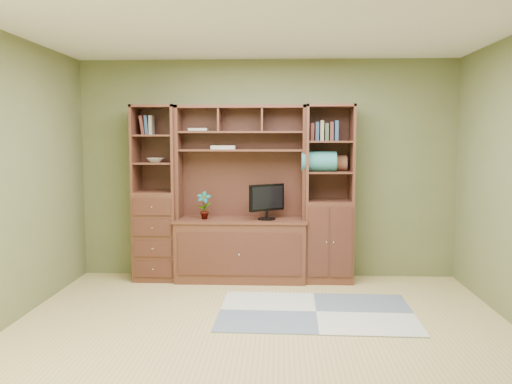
{
  "coord_description": "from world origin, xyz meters",
  "views": [
    {
      "loc": [
        0.16,
        -4.51,
        1.66
      ],
      "look_at": [
        -0.1,
        1.2,
        1.1
      ],
      "focal_mm": 38.0,
      "sensor_mm": 36.0,
      "label": 1
    }
  ],
  "objects_px": {
    "center_hutch": "(241,194)",
    "right_tower": "(329,194)",
    "left_tower": "(156,193)",
    "monitor": "(267,195)"
  },
  "relations": [
    {
      "from": "left_tower",
      "to": "right_tower",
      "type": "xyz_separation_m",
      "value": [
        2.02,
        0.0,
        0.0
      ]
    },
    {
      "from": "left_tower",
      "to": "monitor",
      "type": "relative_size",
      "value": 3.62
    },
    {
      "from": "center_hutch",
      "to": "monitor",
      "type": "xyz_separation_m",
      "value": [
        0.31,
        -0.03,
        -0.01
      ]
    },
    {
      "from": "right_tower",
      "to": "monitor",
      "type": "distance_m",
      "value": 0.72
    },
    {
      "from": "left_tower",
      "to": "monitor",
      "type": "height_order",
      "value": "left_tower"
    },
    {
      "from": "center_hutch",
      "to": "left_tower",
      "type": "height_order",
      "value": "same"
    },
    {
      "from": "center_hutch",
      "to": "left_tower",
      "type": "xyz_separation_m",
      "value": [
        -1.0,
        0.04,
        0.0
      ]
    },
    {
      "from": "center_hutch",
      "to": "right_tower",
      "type": "bearing_deg",
      "value": 2.23
    },
    {
      "from": "right_tower",
      "to": "monitor",
      "type": "height_order",
      "value": "right_tower"
    },
    {
      "from": "left_tower",
      "to": "right_tower",
      "type": "height_order",
      "value": "same"
    }
  ]
}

